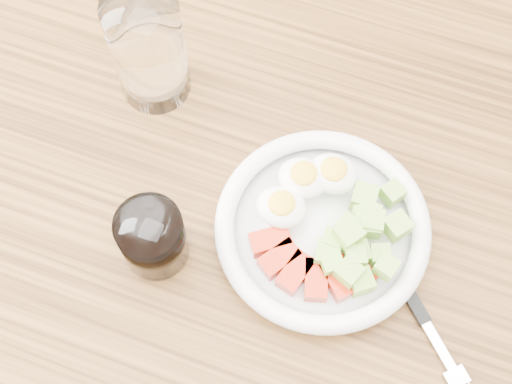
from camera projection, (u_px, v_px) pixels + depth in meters
ground at (259, 346)px, 1.51m from camera, size 4.00×4.00×0.00m
dining_table at (261, 243)px, 0.89m from camera, size 1.50×0.90×0.77m
bowl at (323, 227)px, 0.77m from camera, size 0.23×0.23×0.06m
fork at (415, 306)px, 0.75m from camera, size 0.16×0.15×0.01m
water_glass at (148, 49)px, 0.80m from camera, size 0.08×0.08×0.15m
coffee_glass at (153, 238)px, 0.74m from camera, size 0.07×0.07×0.08m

